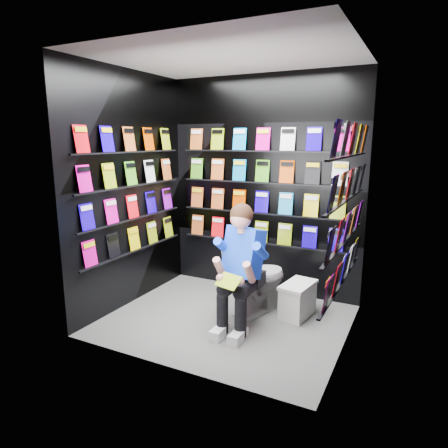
% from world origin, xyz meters
% --- Properties ---
extents(floor, '(2.40, 2.40, 0.00)m').
position_xyz_m(floor, '(0.00, 0.00, 0.00)').
color(floor, slate).
rests_on(floor, ground).
extents(ceiling, '(2.40, 2.40, 0.00)m').
position_xyz_m(ceiling, '(0.00, 0.00, 2.60)').
color(ceiling, white).
rests_on(ceiling, floor).
extents(wall_back, '(2.40, 0.04, 2.60)m').
position_xyz_m(wall_back, '(0.00, 1.00, 1.30)').
color(wall_back, black).
rests_on(wall_back, floor).
extents(wall_front, '(2.40, 0.04, 2.60)m').
position_xyz_m(wall_front, '(0.00, -1.00, 1.30)').
color(wall_front, black).
rests_on(wall_front, floor).
extents(wall_left, '(0.04, 2.00, 2.60)m').
position_xyz_m(wall_left, '(-1.20, 0.00, 1.30)').
color(wall_left, black).
rests_on(wall_left, floor).
extents(wall_right, '(0.04, 2.00, 2.60)m').
position_xyz_m(wall_right, '(1.20, 0.00, 1.30)').
color(wall_right, black).
rests_on(wall_right, floor).
extents(comics_back, '(2.10, 0.06, 1.37)m').
position_xyz_m(comics_back, '(0.00, 0.97, 1.31)').
color(comics_back, '#BE3B00').
rests_on(comics_back, wall_back).
extents(comics_left, '(0.06, 1.70, 1.37)m').
position_xyz_m(comics_left, '(-1.17, 0.00, 1.31)').
color(comics_left, '#BE3B00').
rests_on(comics_left, wall_left).
extents(comics_right, '(0.06, 1.70, 1.37)m').
position_xyz_m(comics_right, '(1.17, 0.00, 1.31)').
color(comics_right, '#BE3B00').
rests_on(comics_right, wall_right).
extents(toilet, '(0.61, 0.84, 0.73)m').
position_xyz_m(toilet, '(0.20, 0.38, 0.37)').
color(toilet, white).
rests_on(toilet, floor).
extents(longbox, '(0.31, 0.48, 0.33)m').
position_xyz_m(longbox, '(0.64, 0.44, 0.17)').
color(longbox, white).
rests_on(longbox, floor).
extents(longbox_lid, '(0.33, 0.50, 0.03)m').
position_xyz_m(longbox_lid, '(0.64, 0.44, 0.35)').
color(longbox_lid, white).
rests_on(longbox_lid, longbox).
extents(reader, '(0.68, 0.84, 1.34)m').
position_xyz_m(reader, '(0.20, -0.00, 0.76)').
color(reader, blue).
rests_on(reader, toilet).
extents(held_comic, '(0.27, 0.20, 0.10)m').
position_xyz_m(held_comic, '(0.20, -0.35, 0.58)').
color(held_comic, green).
rests_on(held_comic, reader).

